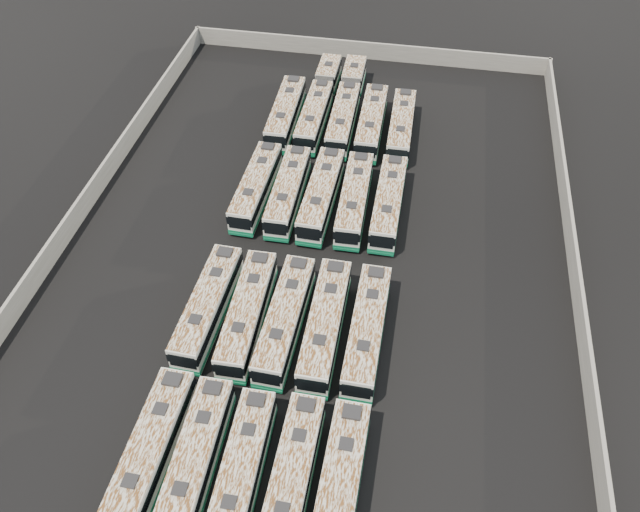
{
  "coord_description": "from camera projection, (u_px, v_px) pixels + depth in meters",
  "views": [
    {
      "loc": [
        7.64,
        -37.15,
        39.89
      ],
      "look_at": [
        0.87,
        -0.89,
        1.6
      ],
      "focal_mm": 35.0,
      "sensor_mm": 36.0,
      "label": 1
    }
  ],
  "objects": [
    {
      "name": "bus_midback_far_right",
      "position": [
        388.0,
        203.0,
        57.93
      ],
      "size": [
        2.41,
        11.28,
        3.17
      ],
      "rotation": [
        0.0,
        0.0,
        -0.0
      ],
      "color": "silver",
      "rests_on": "ground"
    },
    {
      "name": "bus_front_right",
      "position": [
        291.0,
        480.0,
        39.46
      ],
      "size": [
        2.4,
        11.16,
        3.14
      ],
      "rotation": [
        0.0,
        0.0,
        -0.0
      ],
      "color": "silver",
      "rests_on": "ground"
    },
    {
      "name": "bus_midfront_right",
      "position": [
        325.0,
        325.0,
        47.99
      ],
      "size": [
        2.52,
        11.56,
        3.25
      ],
      "rotation": [
        0.0,
        0.0,
        0.01
      ],
      "color": "silver",
      "rests_on": "ground"
    },
    {
      "name": "bus_front_far_right",
      "position": [
        339.0,
        491.0,
        38.91
      ],
      "size": [
        2.54,
        11.52,
        3.24
      ],
      "rotation": [
        0.0,
        0.0,
        -0.01
      ],
      "color": "silver",
      "rests_on": "ground"
    },
    {
      "name": "bus_back_right",
      "position": [
        371.0,
        122.0,
        66.96
      ],
      "size": [
        2.56,
        11.41,
        3.21
      ],
      "rotation": [
        0.0,
        0.0,
        0.01
      ],
      "color": "silver",
      "rests_on": "ground"
    },
    {
      "name": "perimeter_wall",
      "position": [
        312.0,
        251.0,
        54.24
      ],
      "size": [
        45.2,
        73.2,
        2.2
      ],
      "color": "slate",
      "rests_on": "ground"
    },
    {
      "name": "bus_back_far_right",
      "position": [
        401.0,
        126.0,
        66.52
      ],
      "size": [
        2.51,
        11.06,
        3.11
      ],
      "rotation": [
        0.0,
        0.0,
        0.02
      ],
      "color": "silver",
      "rests_on": "ground"
    },
    {
      "name": "bus_front_far_left",
      "position": [
        150.0,
        453.0,
        40.65
      ],
      "size": [
        2.55,
        11.55,
        3.25
      ],
      "rotation": [
        0.0,
        0.0,
        -0.01
      ],
      "color": "silver",
      "rests_on": "ground"
    },
    {
      "name": "bus_midback_left",
      "position": [
        288.0,
        191.0,
        59.07
      ],
      "size": [
        2.51,
        11.19,
        3.14
      ],
      "rotation": [
        0.0,
        0.0,
        0.01
      ],
      "color": "silver",
      "rests_on": "ground"
    },
    {
      "name": "bus_midback_right",
      "position": [
        354.0,
        199.0,
        58.27
      ],
      "size": [
        2.64,
        11.33,
        3.18
      ],
      "rotation": [
        0.0,
        0.0,
        0.02
      ],
      "color": "silver",
      "rests_on": "ground"
    },
    {
      "name": "bus_midback_center",
      "position": [
        321.0,
        195.0,
        58.65
      ],
      "size": [
        2.66,
        11.52,
        3.23
      ],
      "rotation": [
        0.0,
        0.0,
        -0.02
      ],
      "color": "silver",
      "rests_on": "ground"
    },
    {
      "name": "bus_back_center",
      "position": [
        347.0,
        104.0,
        69.45
      ],
      "size": [
        2.7,
        17.5,
        3.17
      ],
      "rotation": [
        0.0,
        0.0,
        0.02
      ],
      "color": "silver",
      "rests_on": "ground"
    },
    {
      "name": "bus_midfront_far_right",
      "position": [
        367.0,
        330.0,
        47.63
      ],
      "size": [
        2.47,
        11.43,
        3.22
      ],
      "rotation": [
        0.0,
        0.0,
        -0.0
      ],
      "color": "silver",
      "rests_on": "ground"
    },
    {
      "name": "bus_midfront_center",
      "position": [
        285.0,
        319.0,
        48.36
      ],
      "size": [
        2.65,
        11.44,
        3.21
      ],
      "rotation": [
        0.0,
        0.0,
        -0.02
      ],
      "color": "silver",
      "rests_on": "ground"
    },
    {
      "name": "bus_front_center",
      "position": [
        241.0,
        474.0,
        39.77
      ],
      "size": [
        2.59,
        11.1,
        3.11
      ],
      "rotation": [
        0.0,
        0.0,
        0.02
      ],
      "color": "silver",
      "rests_on": "ground"
    },
    {
      "name": "bus_back_left",
      "position": [
        319.0,
        102.0,
        69.85
      ],
      "size": [
        2.35,
        17.15,
        3.11
      ],
      "rotation": [
        0.0,
        0.0,
        0.0
      ],
      "color": "silver",
      "rests_on": "ground"
    },
    {
      "name": "bus_midfront_left",
      "position": [
        247.0,
        313.0,
        48.8
      ],
      "size": [
        2.68,
        11.38,
        3.19
      ],
      "rotation": [
        0.0,
        0.0,
        0.03
      ],
      "color": "silver",
      "rests_on": "ground"
    },
    {
      "name": "ground",
      "position": [
        312.0,
        260.0,
        55.04
      ],
      "size": [
        140.0,
        140.0,
        0.0
      ],
      "primitive_type": "plane",
      "color": "black",
      "rests_on": "ground"
    },
    {
      "name": "bus_front_left",
      "position": [
        195.0,
        461.0,
        40.33
      ],
      "size": [
        2.62,
        11.25,
        3.16
      ],
      "rotation": [
        0.0,
        0.0,
        0.02
      ],
      "color": "silver",
      "rests_on": "ground"
    },
    {
      "name": "bus_midfront_far_left",
      "position": [
        208.0,
        306.0,
        49.32
      ],
      "size": [
        2.66,
        11.3,
        3.17
      ],
      "rotation": [
        0.0,
        0.0,
        -0.03
      ],
      "color": "silver",
      "rests_on": "ground"
    },
    {
      "name": "bus_back_far_left",
      "position": [
        286.0,
        113.0,
        68.13
      ],
      "size": [
        2.72,
        11.53,
        3.23
      ],
      "rotation": [
        0.0,
        0.0,
        0.03
      ],
      "color": "silver",
      "rests_on": "ground"
    },
    {
      "name": "bus_midback_far_left",
      "position": [
        256.0,
        187.0,
        59.54
      ],
      "size": [
        2.55,
        11.17,
        3.13
      ],
      "rotation": [
        0.0,
        0.0,
        -0.02
      ],
      "color": "silver",
      "rests_on": "ground"
    }
  ]
}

